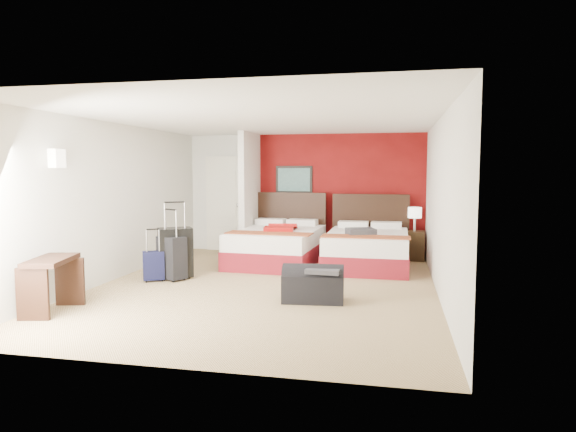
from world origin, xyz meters
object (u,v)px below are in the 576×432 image
(red_suitcase_open, at_px, (281,228))
(table_lamp, at_px, (415,219))
(desk, at_px, (52,285))
(bed_right, at_px, (367,250))
(suitcase_charcoal, at_px, (172,259))
(bed_left, at_px, (277,246))
(duffel_bag, at_px, (313,286))
(nightstand, at_px, (414,246))
(suitcase_navy, at_px, (154,267))
(suitcase_black, at_px, (176,254))

(red_suitcase_open, xyz_separation_m, table_lamp, (2.44, 1.00, 0.12))
(red_suitcase_open, relative_size, desk, 0.89)
(bed_right, xyz_separation_m, suitcase_charcoal, (-3.00, -1.73, 0.02))
(bed_right, distance_m, table_lamp, 1.35)
(bed_left, height_order, duffel_bag, bed_left)
(bed_left, xyz_separation_m, red_suitcase_open, (0.10, -0.10, 0.36))
(bed_right, bearing_deg, desk, -133.41)
(red_suitcase_open, distance_m, duffel_bag, 2.75)
(suitcase_charcoal, bearing_deg, red_suitcase_open, 79.14)
(desk, bearing_deg, table_lamp, 32.65)
(bed_right, xyz_separation_m, nightstand, (0.86, 0.92, -0.03))
(table_lamp, height_order, suitcase_navy, table_lamp)
(table_lamp, bearing_deg, suitcase_black, -146.50)
(duffel_bag, bearing_deg, red_suitcase_open, 106.73)
(bed_right, relative_size, nightstand, 3.67)
(bed_left, bearing_deg, nightstand, 22.81)
(suitcase_charcoal, bearing_deg, suitcase_navy, -115.67)
(bed_right, bearing_deg, suitcase_charcoal, -149.55)
(suitcase_black, relative_size, desk, 0.97)
(red_suitcase_open, relative_size, nightstand, 1.29)
(suitcase_black, bearing_deg, desk, -139.13)
(nightstand, bearing_deg, suitcase_navy, -141.86)
(table_lamp, height_order, desk, table_lamp)
(suitcase_black, xyz_separation_m, suitcase_navy, (-0.25, -0.28, -0.17))
(bed_left, xyz_separation_m, nightstand, (2.54, 0.90, -0.04))
(suitcase_navy, xyz_separation_m, duffel_bag, (2.66, -0.70, -0.02))
(suitcase_navy, bearing_deg, suitcase_black, 17.46)
(suitcase_black, height_order, suitcase_charcoal, suitcase_black)
(bed_left, bearing_deg, bed_right, 2.55)
(bed_left, xyz_separation_m, duffel_bag, (1.11, -2.62, -0.11))
(red_suitcase_open, height_order, suitcase_black, suitcase_black)
(suitcase_navy, distance_m, desk, 1.93)
(bed_right, relative_size, duffel_bag, 2.56)
(duffel_bag, bearing_deg, table_lamp, 62.84)
(desk, bearing_deg, bed_right, 32.46)
(suitcase_black, xyz_separation_m, desk, (-0.65, -2.16, -0.06))
(table_lamp, relative_size, suitcase_navy, 1.05)
(red_suitcase_open, bearing_deg, bed_left, 126.86)
(red_suitcase_open, xyz_separation_m, suitcase_charcoal, (-1.42, -1.65, -0.35))
(bed_left, relative_size, bed_right, 1.02)
(bed_right, height_order, suitcase_black, suitcase_black)
(suitcase_navy, xyz_separation_m, desk, (-0.40, -1.89, 0.12))
(table_lamp, xyz_separation_m, suitcase_black, (-3.84, -2.54, -0.40))
(nightstand, relative_size, table_lamp, 1.21)
(suitcase_charcoal, height_order, suitcase_navy, suitcase_charcoal)
(bed_left, xyz_separation_m, suitcase_black, (-1.30, -1.64, 0.08))
(nightstand, height_order, suitcase_charcoal, suitcase_charcoal)
(red_suitcase_open, bearing_deg, suitcase_black, -140.54)
(suitcase_black, bearing_deg, suitcase_navy, -164.67)
(nightstand, bearing_deg, bed_right, -129.28)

